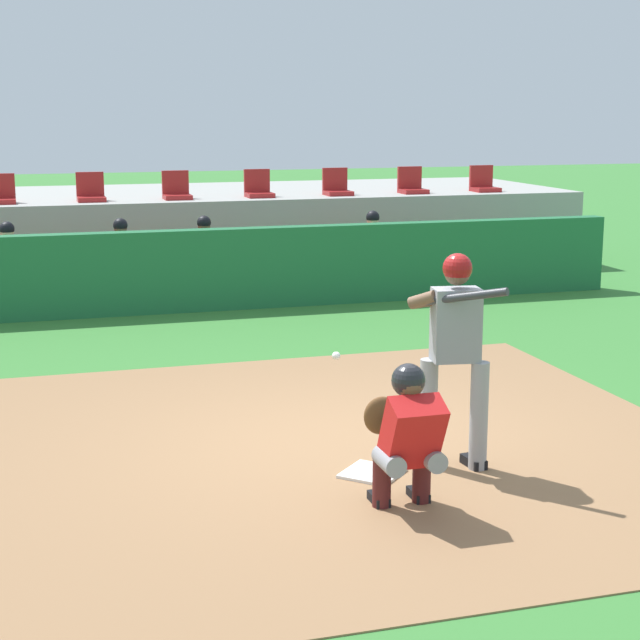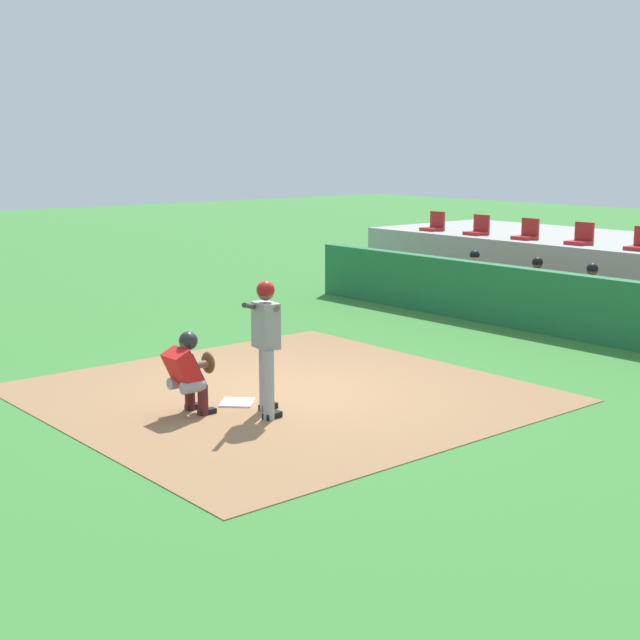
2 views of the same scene
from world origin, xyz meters
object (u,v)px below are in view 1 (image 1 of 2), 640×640
home_plate (372,473)px  stadium_seat_6 (337,187)px  dugout_player_3 (375,250)px  dugout_player_0 (9,265)px  stadium_seat_3 (91,193)px  dugout_player_1 (123,260)px  stadium_seat_5 (258,189)px  batter_at_plate (454,347)px  catcher_crouched (406,432)px  dugout_player_2 (206,257)px  stadium_seat_7 (412,186)px  stadium_seat_4 (177,191)px  stadium_seat_8 (484,184)px  stadium_seat_2 (1,195)px

home_plate → stadium_seat_6: bearing=74.2°
home_plate → dugout_player_3: bearing=70.4°
dugout_player_3 → stadium_seat_6: 2.21m
dugout_player_0 → stadium_seat_3: 2.60m
dugout_player_1 → stadium_seat_5: size_ratio=2.71×
batter_at_plate → dugout_player_1: bearing=102.8°
dugout_player_0 → dugout_player_1: size_ratio=1.00×
catcher_crouched → stadium_seat_5: bearing=82.4°
stadium_seat_5 → dugout_player_0: bearing=-154.4°
dugout_player_3 → dugout_player_2: bearing=180.0°
dugout_player_3 → stadium_seat_7: size_ratio=2.71×
stadium_seat_4 → stadium_seat_8: bearing=0.0°
stadium_seat_7 → dugout_player_0: bearing=-164.1°
catcher_crouched → dugout_player_0: (-2.80, 8.90, 0.07)m
dugout_player_2 → stadium_seat_4: (-0.12, 2.03, 0.86)m
home_plate → dugout_player_2: 8.17m
batter_at_plate → stadium_seat_5: size_ratio=3.76×
dugout_player_0 → stadium_seat_3: stadium_seat_3 is taller
stadium_seat_4 → stadium_seat_7: same height
dugout_player_0 → stadium_seat_6: stadium_seat_6 is taller
catcher_crouched → dugout_player_0: 9.33m
stadium_seat_6 → catcher_crouched: bearing=-104.8°
dugout_player_0 → stadium_seat_8: (8.59, 2.03, 0.86)m
stadium_seat_8 → stadium_seat_3: bearing=180.0°
batter_at_plate → stadium_seat_3: 10.42m
dugout_player_1 → dugout_player_3: 4.06m
dugout_player_1 → stadium_seat_7: 5.92m
dugout_player_2 → stadium_seat_3: size_ratio=2.71×
catcher_crouched → stadium_seat_2: stadium_seat_2 is taller
dugout_player_0 → stadium_seat_2: size_ratio=2.71×
stadium_seat_4 → stadium_seat_5: 1.44m
dugout_player_0 → stadium_seat_5: stadium_seat_5 is taller
stadium_seat_3 → stadium_seat_8: size_ratio=1.00×
catcher_crouched → dugout_player_2: size_ratio=1.41×
dugout_player_3 → stadium_seat_3: 4.88m
stadium_seat_8 → catcher_crouched: bearing=-117.9°
dugout_player_2 → stadium_seat_4: size_ratio=2.71×
dugout_player_2 → stadium_seat_3: 2.71m
stadium_seat_7 → stadium_seat_3: bearing=180.0°
stadium_seat_6 → stadium_seat_8: 2.89m
batter_at_plate → dugout_player_0: 8.88m
stadium_seat_4 → stadium_seat_8: 5.78m
home_plate → stadium_seat_8: stadium_seat_8 is taller
dugout_player_2 → stadium_seat_7: stadium_seat_7 is taller
home_plate → stadium_seat_2: (-2.89, 10.18, 1.51)m
dugout_player_2 → stadium_seat_5: 2.57m
dugout_player_0 → batter_at_plate: bearing=-66.8°
dugout_player_3 → stadium_seat_5: 2.65m
stadium_seat_2 → stadium_seat_3: size_ratio=1.00×
catcher_crouched → stadium_seat_7: (4.34, 10.93, 0.93)m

